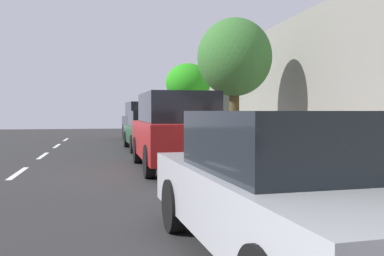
{
  "coord_description": "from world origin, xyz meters",
  "views": [
    {
      "loc": [
        -1.04,
        -10.37,
        1.52
      ],
      "look_at": [
        1.06,
        0.28,
        1.09
      ],
      "focal_mm": 40.45,
      "sensor_mm": 36.0,
      "label": 1
    }
  ],
  "objects_px": {
    "parked_sedan_green_mid": "(150,130)",
    "parked_suv_black_far": "(144,120)",
    "cyclist_with_backpack": "(220,134)",
    "parked_suv_red_second": "(176,130)",
    "street_tree_mid_block": "(234,58)",
    "street_tree_far_end": "(188,84)",
    "bicycle_at_curb": "(207,158)",
    "parked_sedan_silver_nearest": "(284,188)"
  },
  "relations": [
    {
      "from": "bicycle_at_curb",
      "to": "cyclist_with_backpack",
      "type": "bearing_deg",
      "value": -62.96
    },
    {
      "from": "parked_suv_red_second",
      "to": "bicycle_at_curb",
      "type": "bearing_deg",
      "value": -51.27
    },
    {
      "from": "parked_suv_red_second",
      "to": "cyclist_with_backpack",
      "type": "height_order",
      "value": "parked_suv_red_second"
    },
    {
      "from": "parked_suv_red_second",
      "to": "street_tree_far_end",
      "type": "relative_size",
      "value": 1.24
    },
    {
      "from": "parked_sedan_silver_nearest",
      "to": "cyclist_with_backpack",
      "type": "xyz_separation_m",
      "value": [
        0.92,
        5.92,
        0.21
      ]
    },
    {
      "from": "bicycle_at_curb",
      "to": "parked_suv_red_second",
      "type": "bearing_deg",
      "value": 128.73
    },
    {
      "from": "parked_suv_black_far",
      "to": "bicycle_at_curb",
      "type": "xyz_separation_m",
      "value": [
        0.49,
        -12.64,
        -0.66
      ]
    },
    {
      "from": "bicycle_at_curb",
      "to": "street_tree_mid_block",
      "type": "xyz_separation_m",
      "value": [
        1.67,
        3.23,
        2.87
      ]
    },
    {
      "from": "street_tree_far_end",
      "to": "parked_sedan_silver_nearest",
      "type": "bearing_deg",
      "value": -97.61
    },
    {
      "from": "street_tree_mid_block",
      "to": "street_tree_far_end",
      "type": "bearing_deg",
      "value": 90.0
    },
    {
      "from": "parked_sedan_silver_nearest",
      "to": "street_tree_far_end",
      "type": "distance_m",
      "value": 17.99
    },
    {
      "from": "parked_sedan_silver_nearest",
      "to": "parked_sedan_green_mid",
      "type": "bearing_deg",
      "value": 90.22
    },
    {
      "from": "parked_sedan_silver_nearest",
      "to": "street_tree_far_end",
      "type": "bearing_deg",
      "value": 82.39
    },
    {
      "from": "cyclist_with_backpack",
      "to": "street_tree_far_end",
      "type": "height_order",
      "value": "street_tree_far_end"
    },
    {
      "from": "parked_suv_red_second",
      "to": "parked_sedan_green_mid",
      "type": "relative_size",
      "value": 1.06
    },
    {
      "from": "cyclist_with_backpack",
      "to": "street_tree_far_end",
      "type": "relative_size",
      "value": 0.42
    },
    {
      "from": "street_tree_mid_block",
      "to": "parked_sedan_green_mid",
      "type": "bearing_deg",
      "value": 125.6
    },
    {
      "from": "cyclist_with_backpack",
      "to": "parked_suv_red_second",
      "type": "bearing_deg",
      "value": 125.02
    },
    {
      "from": "parked_sedan_green_mid",
      "to": "parked_suv_red_second",
      "type": "bearing_deg",
      "value": -89.07
    },
    {
      "from": "parked_sedan_green_mid",
      "to": "street_tree_far_end",
      "type": "distance_m",
      "value": 5.75
    },
    {
      "from": "parked_sedan_silver_nearest",
      "to": "parked_suv_black_far",
      "type": "height_order",
      "value": "parked_suv_black_far"
    },
    {
      "from": "parked_suv_black_far",
      "to": "bicycle_at_curb",
      "type": "bearing_deg",
      "value": -87.79
    },
    {
      "from": "bicycle_at_curb",
      "to": "street_tree_far_end",
      "type": "bearing_deg",
      "value": 81.63
    },
    {
      "from": "bicycle_at_curb",
      "to": "cyclist_with_backpack",
      "type": "relative_size",
      "value": 0.87
    },
    {
      "from": "parked_sedan_silver_nearest",
      "to": "bicycle_at_curb",
      "type": "bearing_deg",
      "value": 83.76
    },
    {
      "from": "parked_sedan_silver_nearest",
      "to": "street_tree_mid_block",
      "type": "relative_size",
      "value": 1.02
    },
    {
      "from": "parked_suv_red_second",
      "to": "bicycle_at_curb",
      "type": "distance_m",
      "value": 1.23
    },
    {
      "from": "parked_sedan_silver_nearest",
      "to": "bicycle_at_curb",
      "type": "xyz_separation_m",
      "value": [
        0.69,
        6.35,
        -0.38
      ]
    },
    {
      "from": "parked_suv_red_second",
      "to": "parked_sedan_green_mid",
      "type": "distance_m",
      "value": 5.8
    },
    {
      "from": "parked_suv_black_far",
      "to": "street_tree_mid_block",
      "type": "relative_size",
      "value": 1.09
    },
    {
      "from": "parked_suv_black_far",
      "to": "bicycle_at_curb",
      "type": "distance_m",
      "value": 12.67
    },
    {
      "from": "parked_sedan_silver_nearest",
      "to": "street_tree_far_end",
      "type": "xyz_separation_m",
      "value": [
        2.37,
        17.71,
        2.15
      ]
    },
    {
      "from": "parked_suv_red_second",
      "to": "parked_sedan_green_mid",
      "type": "bearing_deg",
      "value": 90.93
    },
    {
      "from": "parked_sedan_green_mid",
      "to": "parked_suv_black_far",
      "type": "relative_size",
      "value": 0.93
    },
    {
      "from": "street_tree_mid_block",
      "to": "street_tree_far_end",
      "type": "xyz_separation_m",
      "value": [
        0.0,
        8.13,
        -0.33
      ]
    },
    {
      "from": "parked_suv_red_second",
      "to": "parked_suv_black_far",
      "type": "bearing_deg",
      "value": 89.21
    },
    {
      "from": "parked_suv_black_far",
      "to": "street_tree_far_end",
      "type": "relative_size",
      "value": 1.25
    },
    {
      "from": "parked_suv_black_far",
      "to": "street_tree_mid_block",
      "type": "bearing_deg",
      "value": -77.09
    },
    {
      "from": "parked_sedan_silver_nearest",
      "to": "street_tree_mid_block",
      "type": "bearing_deg",
      "value": 76.13
    },
    {
      "from": "parked_sedan_green_mid",
      "to": "street_tree_mid_block",
      "type": "distance_m",
      "value": 4.84
    },
    {
      "from": "parked_sedan_green_mid",
      "to": "street_tree_far_end",
      "type": "height_order",
      "value": "street_tree_far_end"
    },
    {
      "from": "parked_sedan_green_mid",
      "to": "cyclist_with_backpack",
      "type": "distance_m",
      "value": 7.1
    }
  ]
}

